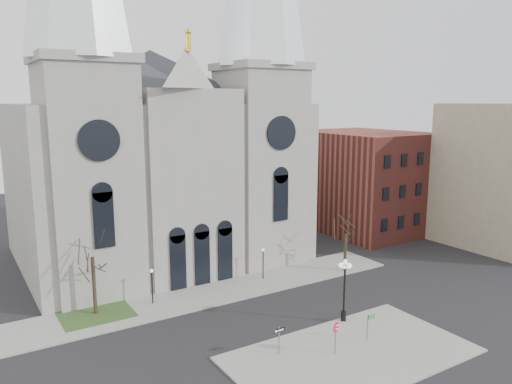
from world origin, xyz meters
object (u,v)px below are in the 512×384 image
stop_sign (336,330)px  street_name_sign (368,325)px  globe_lamp (345,282)px  one_way_sign (279,336)px

stop_sign → street_name_sign: 3.63m
globe_lamp → street_name_sign: bearing=-101.2°
stop_sign → one_way_sign: (-3.52, 2.11, -0.36)m
globe_lamp → street_name_sign: 4.23m
stop_sign → globe_lamp: size_ratio=0.47×
one_way_sign → street_name_sign: bearing=-15.2°
stop_sign → street_name_sign: bearing=11.4°
globe_lamp → street_name_sign: (-0.71, -3.59, -2.12)m
one_way_sign → street_name_sign: 7.33m
street_name_sign → stop_sign: bearing=-167.4°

